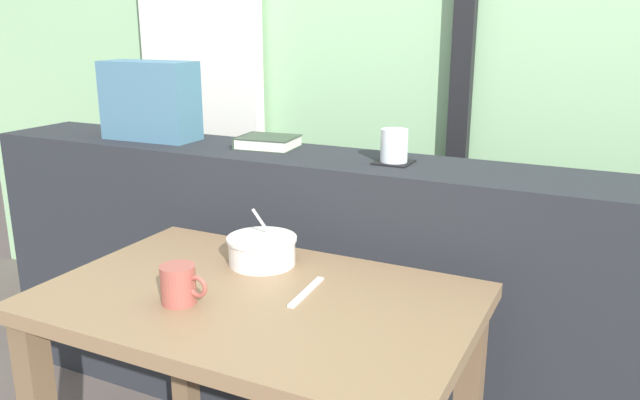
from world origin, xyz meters
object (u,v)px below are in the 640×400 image
Objects in this scene: throw_pillow at (150,101)px; soup_bowl at (262,250)px; juice_glass at (394,147)px; fork_utensil at (306,292)px; closed_book at (267,142)px; coaster_square at (394,162)px; breakfast_table at (258,346)px; ceramic_mug at (179,284)px.

throw_pillow is 0.83m from soup_bowl.
juice_glass reaches higher than fork_utensil.
juice_glass reaches higher than closed_book.
coaster_square is at bearing -5.18° from closed_book.
closed_book is 1.11× the size of soup_bowl.
fork_utensil is at bearing -52.27° from closed_book.
coaster_square is at bearing 78.59° from breakfast_table.
closed_book is 1.14× the size of fork_utensil.
closed_book is (-0.44, 0.04, 0.02)m from coaster_square.
juice_glass is 0.47× the size of closed_book.
breakfast_table is at bearing -101.41° from coaster_square.
juice_glass is 0.82× the size of ceramic_mug.
breakfast_table is 10.40× the size of juice_glass.
throw_pillow is 2.83× the size of ceramic_mug.
breakfast_table is 3.00× the size of throw_pillow.
juice_glass is (0.11, 0.56, 0.37)m from breakfast_table.
throw_pillow reaches higher than breakfast_table.
coaster_square is 0.51× the size of closed_book.
breakfast_table is at bearing -36.64° from throw_pillow.
soup_bowl is (-0.20, -0.39, -0.17)m from coaster_square.
ceramic_mug reaches higher than breakfast_table.
ceramic_mug is (-0.04, -0.28, 0.01)m from soup_bowl.
ceramic_mug is at bearing -98.10° from soup_bowl.
breakfast_table is 5.64× the size of fork_utensil.
soup_bowl reaches higher than ceramic_mug.
breakfast_table is at bearing -153.04° from fork_utensil.
fork_utensil is (-0.02, -0.50, -0.24)m from juice_glass.
juice_glass is 0.87m from throw_pillow.
coaster_square is 0.73m from ceramic_mug.
closed_book is at bearing 123.74° from fork_utensil.
throw_pillow reaches higher than closed_book.
closed_book is at bearing 5.25° from throw_pillow.
closed_book is at bearing 174.82° from coaster_square.
throw_pillow is (-0.43, -0.04, 0.11)m from closed_book.
ceramic_mug is at bearing -139.04° from breakfast_table.
closed_book is 0.72m from fork_utensil.
throw_pillow is 1.04m from fork_utensil.
throw_pillow reaches higher than ceramic_mug.
fork_utensil is at bearing -30.63° from throw_pillow.
soup_bowl is (-0.09, 0.17, 0.16)m from breakfast_table.
ceramic_mug is at bearing -109.57° from juice_glass.
fork_utensil is 1.50× the size of ceramic_mug.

